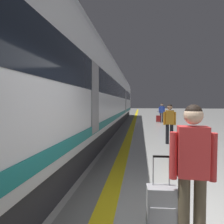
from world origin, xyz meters
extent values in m
cube|color=yellow|center=(-0.86, 10.00, 0.00)|extent=(0.36, 80.00, 0.01)
cube|color=slate|center=(-1.23, 10.00, 0.00)|extent=(0.69, 80.00, 0.01)
cube|color=#38383D|center=(-3.05, 8.06, 0.35)|extent=(2.67, 32.51, 0.70)
cube|color=silver|center=(-3.05, 8.06, 2.15)|extent=(2.90, 33.86, 2.90)
cylinder|color=silver|center=(-3.05, 8.06, 3.55)|extent=(2.84, 33.18, 2.84)
cube|color=black|center=(-3.05, 8.06, 2.50)|extent=(2.93, 31.83, 0.80)
cube|color=#197F7F|center=(-3.05, 8.06, 1.00)|extent=(2.94, 33.18, 0.24)
cone|color=silver|center=(-3.05, 26.29, 1.90)|extent=(2.75, 2.60, 2.75)
cube|color=gray|center=(-1.58, 2.98, 1.90)|extent=(0.02, 0.90, 2.00)
cube|color=gray|center=(-1.58, 15.68, 1.90)|extent=(0.02, 0.90, 2.00)
cylinder|color=brown|center=(0.42, -0.25, 0.43)|extent=(0.14, 0.14, 0.87)
cylinder|color=brown|center=(0.24, -0.24, 0.43)|extent=(0.14, 0.14, 0.87)
cube|color=red|center=(0.33, -0.24, 1.17)|extent=(0.36, 0.22, 0.62)
cylinder|color=red|center=(0.56, -0.26, 1.12)|extent=(0.09, 0.09, 0.58)
cylinder|color=red|center=(0.10, -0.25, 1.12)|extent=(0.09, 0.09, 0.58)
sphere|color=beige|center=(0.33, -0.24, 1.62)|extent=(0.23, 0.23, 0.23)
sphere|color=black|center=(0.33, -0.24, 1.64)|extent=(0.21, 0.21, 0.21)
cube|color=#9E9EA3|center=(-0.02, -0.15, 0.37)|extent=(0.39, 0.24, 0.62)
cube|color=#9E9EA3|center=(-0.01, -0.27, 0.29)|extent=(0.31, 0.04, 0.34)
cylinder|color=gray|center=(0.08, -0.09, 0.87)|extent=(0.02, 0.02, 0.38)
cylinder|color=gray|center=(-0.13, -0.10, 0.87)|extent=(0.02, 0.02, 0.38)
cube|color=black|center=(-0.02, -0.10, 1.06)|extent=(0.22, 0.04, 0.02)
cylinder|color=black|center=(0.86, 6.11, 0.42)|extent=(0.14, 0.14, 0.84)
cylinder|color=black|center=(1.04, 6.11, 0.42)|extent=(0.14, 0.14, 0.84)
cube|color=orange|center=(0.95, 6.11, 1.14)|extent=(0.34, 0.20, 0.60)
cylinder|color=orange|center=(0.73, 6.12, 1.09)|extent=(0.09, 0.09, 0.56)
cylinder|color=orange|center=(1.17, 6.12, 1.09)|extent=(0.09, 0.09, 0.56)
sphere|color=#A37556|center=(0.95, 6.11, 1.57)|extent=(0.22, 0.22, 0.22)
sphere|color=black|center=(0.95, 6.11, 1.60)|extent=(0.20, 0.20, 0.20)
ellipsoid|color=navy|center=(1.27, 5.97, 0.15)|extent=(0.44, 0.26, 0.30)
torus|color=navy|center=(1.27, 5.97, 0.25)|extent=(0.22, 0.02, 0.22)
cylinder|color=#383842|center=(1.54, 15.93, 0.42)|extent=(0.14, 0.14, 0.84)
cylinder|color=#383842|center=(1.72, 15.89, 0.42)|extent=(0.14, 0.14, 0.84)
cube|color=blue|center=(1.63, 15.91, 1.14)|extent=(0.38, 0.27, 0.60)
cylinder|color=blue|center=(1.41, 15.97, 1.09)|extent=(0.09, 0.09, 0.56)
cylinder|color=blue|center=(1.84, 15.87, 1.09)|extent=(0.09, 0.09, 0.56)
sphere|color=tan|center=(1.63, 15.91, 1.58)|extent=(0.22, 0.22, 0.22)
sphere|color=black|center=(1.63, 15.91, 1.60)|extent=(0.20, 0.20, 0.20)
cube|color=#A51E1E|center=(1.31, 15.67, 0.34)|extent=(0.39, 0.24, 0.55)
cube|color=#A51E1E|center=(1.31, 15.79, 0.27)|extent=(0.31, 0.03, 0.30)
cylinder|color=black|center=(1.16, 15.61, 0.03)|extent=(0.02, 0.06, 0.06)
cylinder|color=black|center=(1.45, 15.60, 0.03)|extent=(0.02, 0.06, 0.06)
cylinder|color=gray|center=(1.20, 15.62, 0.80)|extent=(0.02, 0.02, 0.38)
cylinder|color=gray|center=(1.41, 15.61, 0.80)|extent=(0.02, 0.02, 0.38)
cube|color=black|center=(1.30, 15.61, 0.99)|extent=(0.22, 0.03, 0.02)
camera|label=1|loc=(-0.30, -2.79, 1.77)|focal=32.73mm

